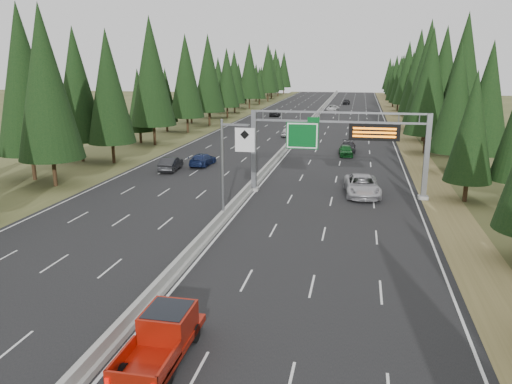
% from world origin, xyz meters
% --- Properties ---
extents(road, '(32.00, 260.00, 0.08)m').
position_xyz_m(road, '(0.00, 80.00, 0.04)').
color(road, black).
rests_on(road, ground).
extents(shoulder_right, '(3.60, 260.00, 0.06)m').
position_xyz_m(shoulder_right, '(17.80, 80.00, 0.03)').
color(shoulder_right, olive).
rests_on(shoulder_right, ground).
extents(shoulder_left, '(3.60, 260.00, 0.06)m').
position_xyz_m(shoulder_left, '(-17.80, 80.00, 0.03)').
color(shoulder_left, '#414A22').
rests_on(shoulder_left, ground).
extents(median_barrier, '(0.70, 260.00, 0.85)m').
position_xyz_m(median_barrier, '(0.00, 80.00, 0.41)').
color(median_barrier, gray).
rests_on(median_barrier, road).
extents(sign_gantry, '(16.75, 0.98, 7.80)m').
position_xyz_m(sign_gantry, '(8.92, 34.88, 5.27)').
color(sign_gantry, slate).
rests_on(sign_gantry, road).
extents(hov_sign_pole, '(2.80, 0.50, 8.00)m').
position_xyz_m(hov_sign_pole, '(0.58, 24.97, 4.72)').
color(hov_sign_pole, slate).
rests_on(hov_sign_pole, road).
extents(tree_row_right, '(12.26, 244.98, 18.90)m').
position_xyz_m(tree_row_right, '(22.30, 73.33, 9.12)').
color(tree_row_right, black).
rests_on(tree_row_right, ground).
extents(tree_row_left, '(11.46, 245.65, 18.96)m').
position_xyz_m(tree_row_left, '(-21.69, 75.87, 9.28)').
color(tree_row_left, black).
rests_on(tree_row_left, ground).
extents(silver_minivan, '(3.70, 6.94, 1.85)m').
position_xyz_m(silver_minivan, '(10.68, 35.30, 1.01)').
color(silver_minivan, '#ADACB1').
rests_on(silver_minivan, road).
extents(red_pickup, '(2.08, 5.82, 1.90)m').
position_xyz_m(red_pickup, '(2.52, 6.47, 1.13)').
color(red_pickup, black).
rests_on(red_pickup, road).
extents(car_ahead_green, '(2.15, 4.53, 1.49)m').
position_xyz_m(car_ahead_green, '(8.55, 55.82, 0.83)').
color(car_ahead_green, '#114B1B').
rests_on(car_ahead_green, road).
extents(car_ahead_dkred, '(1.60, 4.53, 1.49)m').
position_xyz_m(car_ahead_dkred, '(12.62, 73.16, 0.82)').
color(car_ahead_dkred, '#5C0D11').
rests_on(car_ahead_dkred, road).
extents(car_ahead_dkgrey, '(2.11, 4.96, 1.43)m').
position_xyz_m(car_ahead_dkgrey, '(8.79, 59.17, 0.79)').
color(car_ahead_dkgrey, black).
rests_on(car_ahead_dkgrey, road).
extents(car_ahead_white, '(2.91, 5.74, 1.55)m').
position_xyz_m(car_ahead_white, '(3.09, 120.57, 0.86)').
color(car_ahead_white, silver).
rests_on(car_ahead_white, road).
extents(car_ahead_far, '(2.11, 4.85, 1.63)m').
position_xyz_m(car_ahead_far, '(5.95, 143.86, 0.89)').
color(car_ahead_far, black).
rests_on(car_ahead_far, road).
extents(car_onc_near, '(2.08, 4.98, 1.60)m').
position_xyz_m(car_onc_near, '(-11.02, 42.21, 0.88)').
color(car_onc_near, black).
rests_on(car_onc_near, road).
extents(car_onc_blue, '(2.39, 5.21, 1.48)m').
position_xyz_m(car_onc_blue, '(-8.29, 45.75, 0.82)').
color(car_onc_blue, '#15224C').
rests_on(car_onc_blue, road).
extents(car_onc_white, '(2.05, 4.65, 1.56)m').
position_xyz_m(car_onc_white, '(-1.62, 72.61, 0.86)').
color(car_onc_white, '#BABABA').
rests_on(car_onc_white, road).
extents(car_onc_far, '(2.62, 5.09, 1.37)m').
position_xyz_m(car_onc_far, '(-9.40, 104.99, 0.77)').
color(car_onc_far, black).
rests_on(car_onc_far, road).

